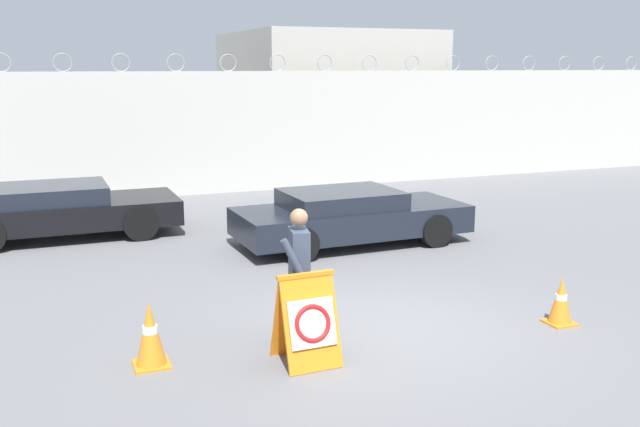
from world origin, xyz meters
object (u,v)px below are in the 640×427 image
at_px(security_guard, 299,269).
at_px(parked_car_front_coupe, 61,210).
at_px(parked_car_rear_sedan, 349,216).
at_px(barricade_sign, 307,319).
at_px(traffic_cone_mid, 561,301).
at_px(traffic_cone_near, 150,334).

height_order(security_guard, parked_car_front_coupe, security_guard).
distance_m(parked_car_front_coupe, parked_car_rear_sedan, 5.90).
bearing_deg(barricade_sign, traffic_cone_mid, -2.74).
height_order(traffic_cone_mid, parked_car_rear_sedan, parked_car_rear_sedan).
xyz_separation_m(traffic_cone_near, traffic_cone_mid, (5.40, -0.63, -0.06)).
bearing_deg(barricade_sign, security_guard, 76.18).
height_order(barricade_sign, traffic_cone_mid, barricade_sign).
relative_size(parked_car_front_coupe, parked_car_rear_sedan, 1.00).
bearing_deg(traffic_cone_mid, parked_car_front_coupe, 128.23).
distance_m(barricade_sign, traffic_cone_near, 1.84).
xyz_separation_m(traffic_cone_mid, parked_car_front_coupe, (-6.14, 7.80, 0.25)).
bearing_deg(traffic_cone_mid, security_guard, 168.64).
bearing_deg(parked_car_front_coupe, parked_car_rear_sedan, -27.62).
bearing_deg(security_guard, parked_car_rear_sedan, 160.24).
bearing_deg(barricade_sign, traffic_cone_near, 159.10).
height_order(traffic_cone_near, parked_car_front_coupe, parked_car_front_coupe).
xyz_separation_m(barricade_sign, traffic_cone_near, (-1.74, 0.59, -0.16)).
relative_size(security_guard, parked_car_rear_sedan, 0.38).
xyz_separation_m(barricade_sign, parked_car_front_coupe, (-2.48, 7.76, 0.03)).
distance_m(security_guard, parked_car_front_coupe, 7.57).
height_order(security_guard, parked_car_rear_sedan, security_guard).
height_order(barricade_sign, parked_car_front_coupe, parked_car_front_coupe).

